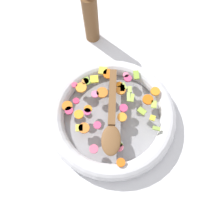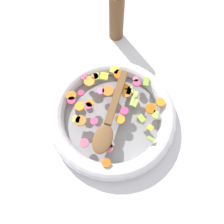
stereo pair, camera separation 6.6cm
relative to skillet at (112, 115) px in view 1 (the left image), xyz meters
The scene contains 5 objects.
ground_plane 0.02m from the skillet, ahead, with size 4.00×4.00×0.00m, color silver.
skillet is the anchor object (origin of this frame).
chopped_vegetables 0.05m from the skillet, 101.13° to the right, with size 0.30×0.32×0.01m.
wooden_spoon 0.05m from the skillet, 55.96° to the left, with size 0.19×0.25×0.01m.
pepper_mill 0.35m from the skillet, 109.95° to the right, with size 0.05×0.05×0.21m.
Camera 1 is at (0.14, 0.21, 0.66)m, focal length 35.00 mm.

